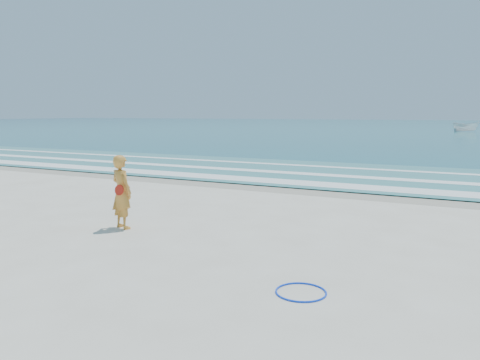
% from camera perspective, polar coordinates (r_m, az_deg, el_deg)
% --- Properties ---
extents(ground, '(400.00, 400.00, 0.00)m').
position_cam_1_polar(ground, '(10.62, -11.01, -8.03)').
color(ground, silver).
rests_on(ground, ground).
extents(wet_sand, '(400.00, 2.40, 0.00)m').
position_cam_1_polar(wet_sand, '(18.38, 6.46, -1.06)').
color(wet_sand, '#B2A893').
rests_on(wet_sand, ground).
extents(ocean, '(400.00, 190.00, 0.04)m').
position_cam_1_polar(ocean, '(113.23, 23.86, 6.01)').
color(ocean, '#19727F').
rests_on(ocean, ground).
extents(shallow, '(400.00, 10.00, 0.01)m').
position_cam_1_polar(shallow, '(23.08, 10.82, 0.84)').
color(shallow, '#59B7AD').
rests_on(shallow, ocean).
extents(foam_near, '(400.00, 1.40, 0.01)m').
position_cam_1_polar(foam_near, '(19.58, 7.79, -0.36)').
color(foam_near, white).
rests_on(foam_near, shallow).
extents(foam_mid, '(400.00, 0.90, 0.01)m').
position_cam_1_polar(foam_mid, '(22.32, 10.24, 0.63)').
color(foam_mid, white).
rests_on(foam_mid, shallow).
extents(foam_far, '(400.00, 0.60, 0.01)m').
position_cam_1_polar(foam_far, '(25.48, 12.39, 1.49)').
color(foam_far, white).
rests_on(foam_far, shallow).
extents(hoop, '(1.03, 1.03, 0.03)m').
position_cam_1_polar(hoop, '(7.97, 7.44, -13.39)').
color(hoop, '#0D3EEF').
rests_on(hoop, ground).
extents(boat, '(4.29, 2.96, 1.55)m').
position_cam_1_polar(boat, '(81.15, 25.79, 5.87)').
color(boat, white).
rests_on(boat, ocean).
extents(woman, '(0.79, 0.64, 1.89)m').
position_cam_1_polar(woman, '(12.27, -14.22, -1.42)').
color(woman, orange).
rests_on(woman, ground).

